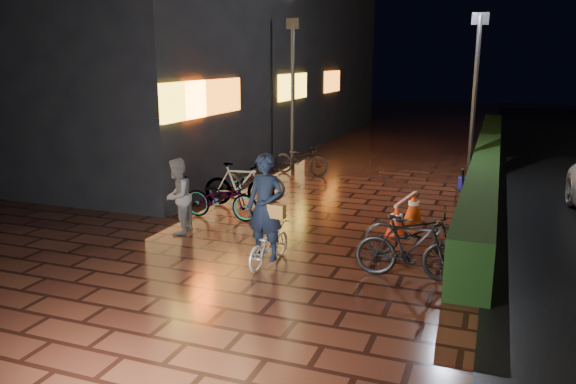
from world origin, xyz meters
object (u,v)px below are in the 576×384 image
at_px(bystander_person, 177,196).
at_px(cart_assembly, 467,185).
at_px(cyclist, 267,225).
at_px(traffic_barrier, 405,213).

xyz_separation_m(bystander_person, cart_assembly, (5.50, 4.64, -0.30)).
distance_m(cyclist, traffic_barrier, 3.72).
bearing_deg(cyclist, cart_assembly, 62.00).
xyz_separation_m(cyclist, cart_assembly, (3.04, 5.71, -0.25)).
bearing_deg(traffic_barrier, bystander_person, -154.66).
height_order(bystander_person, cart_assembly, bystander_person).
relative_size(bystander_person, cyclist, 0.79).
height_order(bystander_person, cyclist, cyclist).
height_order(cyclist, traffic_barrier, cyclist).
relative_size(bystander_person, cart_assembly, 1.64).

